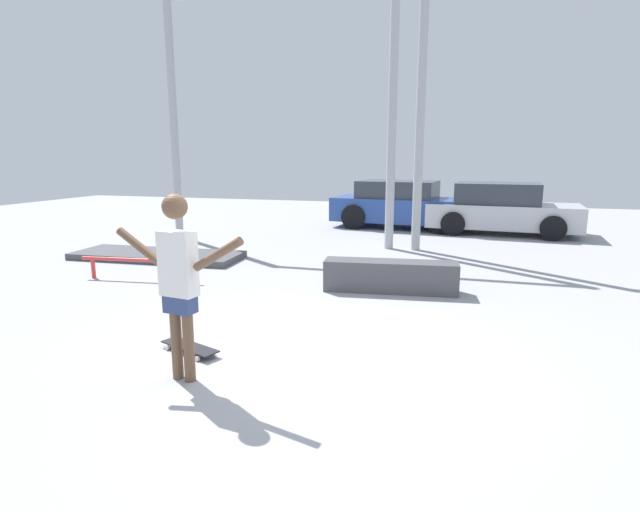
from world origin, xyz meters
TOP-DOWN VIEW (x-y plane):
  - ground_plane at (0.00, 0.00)m, footprint 36.00×36.00m
  - skateboarder at (-1.13, -0.79)m, footprint 1.43×0.28m
  - skateboard at (-1.43, -0.18)m, footprint 0.78×0.46m
  - grind_box at (0.29, 2.95)m, footprint 2.13×0.70m
  - manual_pad at (-4.78, 4.14)m, footprint 3.58×1.40m
  - grind_rail at (-4.01, 2.45)m, footprint 2.10×0.29m
  - canopy_support_left at (-3.07, 6.69)m, footprint 5.73×0.20m
  - canopy_support_right at (3.07, 6.69)m, footprint 5.73×0.20m
  - parked_car_blue at (-0.49, 10.23)m, footprint 4.22×2.19m
  - parked_car_silver at (2.30, 9.87)m, footprint 4.09×2.14m

SIDE VIEW (x-z plane):
  - ground_plane at x=0.00m, z-range 0.00..0.00m
  - skateboard at x=-1.43m, z-range 0.02..0.10m
  - manual_pad at x=-4.78m, z-range 0.00..0.13m
  - grind_box at x=0.29m, z-range 0.00..0.49m
  - grind_rail at x=-4.01m, z-range 0.11..0.49m
  - parked_car_silver at x=2.30m, z-range -0.03..1.36m
  - parked_car_blue at x=-0.49m, z-range -0.02..1.38m
  - skateboarder at x=-1.13m, z-range 0.14..1.92m
  - canopy_support_left at x=-3.07m, z-range 0.66..6.59m
  - canopy_support_right at x=3.07m, z-range 0.66..6.59m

